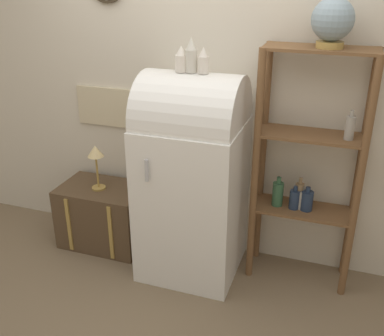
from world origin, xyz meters
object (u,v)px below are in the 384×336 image
(suitcase_trunk, at_px, (104,215))
(globe, at_px, (333,21))
(vase_right, at_px, (204,61))
(desk_lamp, at_px, (96,156))
(vase_left, at_px, (181,60))
(vase_center, at_px, (191,56))
(refrigerator, at_px, (192,174))

(suitcase_trunk, bearing_deg, globe, 2.44)
(vase_right, bearing_deg, desk_lamp, 176.15)
(vase_left, xyz_separation_m, vase_center, (0.07, 0.01, 0.03))
(refrigerator, height_order, suitcase_trunk, refrigerator)
(vase_left, relative_size, desk_lamp, 0.45)
(suitcase_trunk, height_order, vase_center, vase_center)
(vase_center, distance_m, vase_right, 0.09)
(vase_left, xyz_separation_m, vase_right, (0.15, -0.00, 0.00))
(refrigerator, height_order, vase_center, vase_center)
(globe, xyz_separation_m, vase_right, (-0.75, -0.16, -0.26))
(suitcase_trunk, height_order, vase_left, vase_left)
(refrigerator, distance_m, suitcase_trunk, 0.97)
(refrigerator, relative_size, vase_center, 6.80)
(globe, relative_size, vase_left, 1.76)
(vase_center, bearing_deg, vase_right, -5.20)
(vase_center, height_order, vase_right, vase_center)
(vase_right, bearing_deg, globe, 11.68)
(vase_right, bearing_deg, suitcase_trunk, 174.48)
(refrigerator, distance_m, vase_left, 0.81)
(suitcase_trunk, relative_size, vase_center, 3.05)
(vase_center, distance_m, desk_lamp, 1.16)
(suitcase_trunk, relative_size, vase_left, 4.09)
(refrigerator, bearing_deg, suitcase_trunk, 174.94)
(suitcase_trunk, bearing_deg, desk_lamp, -105.94)
(globe, bearing_deg, vase_right, -168.32)
(vase_left, distance_m, vase_right, 0.15)
(vase_right, relative_size, desk_lamp, 0.45)
(vase_right, height_order, desk_lamp, vase_right)
(globe, bearing_deg, vase_left, -170.40)
(vase_left, bearing_deg, globe, 9.60)
(desk_lamp, bearing_deg, vase_center, -3.70)
(vase_center, height_order, desk_lamp, vase_center)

